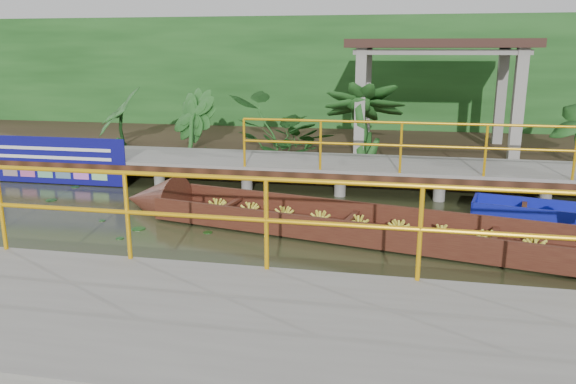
# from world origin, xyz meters

# --- Properties ---
(ground) EXTENTS (80.00, 80.00, 0.00)m
(ground) POSITION_xyz_m (0.00, 0.00, 0.00)
(ground) COLOR #2D3219
(ground) RESTS_ON ground
(land_strip) EXTENTS (30.00, 8.00, 0.45)m
(land_strip) POSITION_xyz_m (0.00, 7.50, 0.23)
(land_strip) COLOR #302418
(land_strip) RESTS_ON ground
(far_dock) EXTENTS (16.00, 2.06, 1.66)m
(far_dock) POSITION_xyz_m (0.02, 3.43, 0.48)
(far_dock) COLOR slate
(far_dock) RESTS_ON ground
(near_dock) EXTENTS (18.00, 2.40, 1.73)m
(near_dock) POSITION_xyz_m (1.00, -4.20, 0.30)
(near_dock) COLOR slate
(near_dock) RESTS_ON ground
(pavilion) EXTENTS (4.40, 3.00, 3.00)m
(pavilion) POSITION_xyz_m (3.00, 6.30, 2.82)
(pavilion) COLOR slate
(pavilion) RESTS_ON ground
(foliage_backdrop) EXTENTS (30.00, 0.80, 4.00)m
(foliage_backdrop) POSITION_xyz_m (0.00, 10.00, 2.00)
(foliage_backdrop) COLOR #163F14
(foliage_backdrop) RESTS_ON ground
(vendor_boat) EXTENTS (11.16, 3.38, 2.34)m
(vendor_boat) POSITION_xyz_m (2.79, -0.09, 0.25)
(vendor_boat) COLOR #38140F
(vendor_boat) RESTS_ON ground
(blue_banner) EXTENTS (3.39, 0.04, 1.06)m
(blue_banner) POSITION_xyz_m (-5.37, 2.48, 0.56)
(blue_banner) COLOR navy
(blue_banner) RESTS_ON ground
(tropical_plants) EXTENTS (14.45, 1.45, 1.81)m
(tropical_plants) POSITION_xyz_m (1.10, 5.30, 1.35)
(tropical_plants) COLOR #163F14
(tropical_plants) RESTS_ON ground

